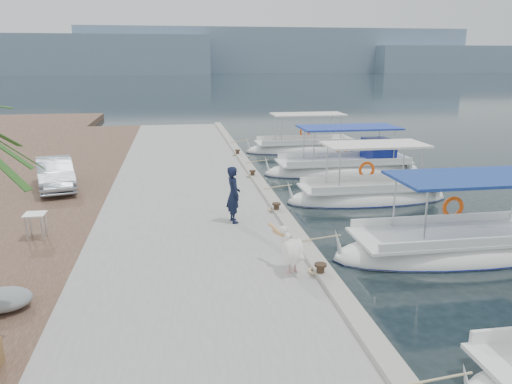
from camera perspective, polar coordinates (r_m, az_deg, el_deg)
ground at (r=14.99m, az=4.78°, el=-5.83°), size 400.00×400.00×0.00m
concrete_quay at (r=19.27m, az=-7.52°, el=-0.42°), size 6.00×40.00×0.50m
quay_curb at (r=19.46m, az=0.66°, el=0.81°), size 0.44×40.00×0.12m
cobblestone_strip at (r=19.79m, az=-22.14°, el=-1.00°), size 4.00×40.00×0.50m
distant_hills at (r=217.63m, az=-0.53°, el=15.46°), size 330.00×60.00×18.00m
fishing_caique_b at (r=15.29m, az=22.51°, el=-6.04°), size 7.61×2.50×2.83m
fishing_caique_c at (r=19.82m, az=12.62°, el=-0.60°), size 6.42×2.10×2.83m
fishing_caique_d at (r=24.53m, az=10.16°, el=2.62°), size 7.78×2.48×2.83m
fishing_caique_e at (r=30.08m, az=5.54°, el=4.91°), size 7.07×2.32×2.83m
mooring_bollards at (r=16.08m, az=2.34°, el=-1.74°), size 0.28×20.28×0.33m
pelican at (r=11.60m, az=4.12°, el=-6.66°), size 0.78×1.31×1.03m
fisherman at (r=15.01m, az=-2.59°, el=-0.29°), size 0.52×0.69×1.73m
parked_car at (r=20.44m, az=-21.98°, el=1.94°), size 2.16×3.81×1.19m
tarp_bundle at (r=11.24m, az=-26.92°, el=-10.91°), size 1.10×0.90×0.40m
folding_table at (r=14.94m, az=-23.89°, el=-3.03°), size 0.55×0.55×0.73m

